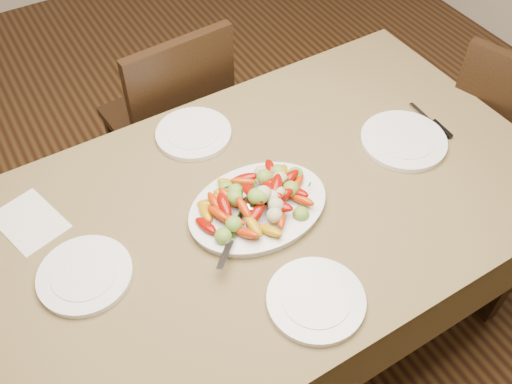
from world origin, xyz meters
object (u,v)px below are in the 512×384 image
object	(u,v)px
plate_left	(85,275)
plate_right	(403,141)
plate_near	(316,300)
chair_far	(166,118)
chair_right	(510,141)
dining_table	(256,277)
serving_platter	(258,209)
plate_far	(194,134)

from	to	relation	value
plate_left	plate_right	world-z (taller)	same
plate_left	plate_right	distance (m)	1.06
plate_right	plate_near	xyz separation A→B (m)	(-0.58, -0.34, 0.00)
chair_far	chair_right	bearing A→B (deg)	139.29
dining_table	plate_near	world-z (taller)	plate_near
serving_platter	plate_left	distance (m)	0.51
chair_far	plate_left	distance (m)	1.00
serving_platter	plate_far	xyz separation A→B (m)	(-0.02, 0.38, -0.00)
dining_table	chair_right	bearing A→B (deg)	-0.87
dining_table	plate_right	xyz separation A→B (m)	(0.55, -0.01, 0.39)
chair_right	plate_far	distance (m)	1.28
dining_table	plate_left	world-z (taller)	plate_left
plate_left	plate_near	world-z (taller)	same
plate_left	plate_far	bearing A→B (deg)	35.26
chair_far	chair_right	distance (m)	1.39
plate_left	plate_right	size ratio (longest dim) A/B	0.91
chair_far	plate_right	bearing A→B (deg)	117.59
plate_right	plate_far	world-z (taller)	same
dining_table	chair_far	size ratio (longest dim) A/B	1.94
dining_table	plate_near	size ratio (longest dim) A/B	7.24
chair_far	plate_right	xyz separation A→B (m)	(0.51, -0.81, 0.29)
chair_right	plate_far	size ratio (longest dim) A/B	3.84
chair_far	plate_left	xyz separation A→B (m)	(-0.55, -0.78, 0.29)
dining_table	serving_platter	world-z (taller)	serving_platter
chair_far	plate_right	world-z (taller)	chair_far
plate_left	plate_near	xyz separation A→B (m)	(0.48, -0.37, 0.00)
chair_right	plate_left	size ratio (longest dim) A/B	3.79
serving_platter	chair_far	bearing A→B (deg)	87.19
plate_near	chair_far	bearing A→B (deg)	86.75
plate_left	plate_right	xyz separation A→B (m)	(1.06, -0.03, 0.00)
chair_far	plate_near	size ratio (longest dim) A/B	3.74
plate_far	chair_right	bearing A→B (deg)	-17.78
plate_near	dining_table	bearing A→B (deg)	85.10
serving_platter	plate_right	xyz separation A→B (m)	(0.55, 0.01, -0.00)
chair_far	dining_table	bearing A→B (deg)	82.78
dining_table	chair_right	size ratio (longest dim) A/B	1.94
plate_left	serving_platter	bearing A→B (deg)	-4.13
dining_table	plate_far	xyz separation A→B (m)	(-0.02, 0.36, 0.39)
plate_left	plate_right	bearing A→B (deg)	-1.45
dining_table	plate_left	bearing A→B (deg)	178.20
plate_right	serving_platter	bearing A→B (deg)	-178.97
dining_table	chair_right	distance (m)	1.16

